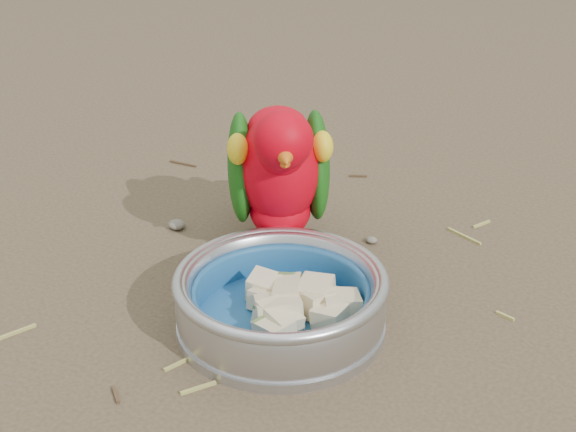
% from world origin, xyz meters
% --- Properties ---
extents(ground, '(60.00, 60.00, 0.00)m').
position_xyz_m(ground, '(0.00, 0.00, 0.00)').
color(ground, brown).
extents(food_bowl, '(0.20, 0.20, 0.02)m').
position_xyz_m(food_bowl, '(-0.01, 0.01, 0.01)').
color(food_bowl, '#B2B2BA').
rests_on(food_bowl, ground).
extents(bowl_wall, '(0.20, 0.20, 0.04)m').
position_xyz_m(bowl_wall, '(-0.01, 0.01, 0.04)').
color(bowl_wall, '#B2B2BA').
rests_on(bowl_wall, food_bowl).
extents(fruit_wedges, '(0.12, 0.12, 0.03)m').
position_xyz_m(fruit_wedges, '(-0.01, 0.01, 0.03)').
color(fruit_wedges, beige).
rests_on(fruit_wedges, food_bowl).
extents(lory_parrot, '(0.21, 0.26, 0.19)m').
position_xyz_m(lory_parrot, '(-0.07, 0.14, 0.09)').
color(lory_parrot, '#C30010').
rests_on(lory_parrot, ground).
extents(ground_debris, '(0.90, 0.80, 0.01)m').
position_xyz_m(ground_debris, '(0.01, 0.01, 0.00)').
color(ground_debris, tan).
rests_on(ground_debris, ground).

